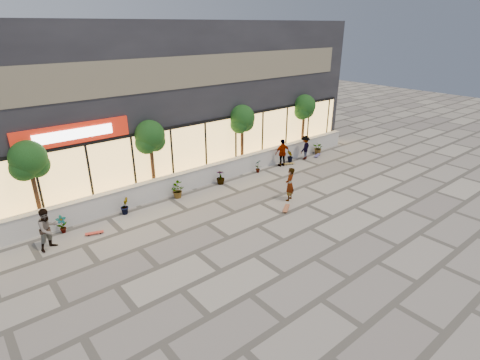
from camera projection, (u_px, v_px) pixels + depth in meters
ground at (310, 228)px, 16.43m from camera, size 80.00×80.00×0.00m
planter_wall at (216, 172)px, 21.22m from camera, size 22.00×0.42×1.04m
retail_building at (164, 93)px, 23.70m from camera, size 24.00×9.17×8.50m
shrub_a at (62, 225)px, 15.90m from camera, size 0.43×0.29×0.81m
shrub_b at (125, 206)px, 17.54m from camera, size 0.57×0.57×0.81m
shrub_c at (177, 190)px, 19.18m from camera, size 0.68×0.77×0.81m
shrub_d at (220, 177)px, 20.81m from camera, size 0.64×0.64×0.81m
shrub_e at (258, 166)px, 22.45m from camera, size 0.46×0.35×0.81m
shrub_f at (290, 156)px, 24.09m from camera, size 0.55×0.57×0.81m
shrub_g at (318, 148)px, 25.73m from camera, size 0.77×0.84×0.81m
tree_west at (29, 162)px, 15.50m from camera, size 1.60×1.50×3.92m
tree_midwest at (150, 139)px, 18.72m from camera, size 1.60×1.50×3.92m
tree_mideast at (242, 120)px, 22.23m from camera, size 1.60×1.50×3.92m
tree_east at (304, 108)px, 25.45m from camera, size 1.60×1.50×3.92m
skater_center at (290, 184)px, 18.73m from camera, size 0.75×0.64×1.74m
skater_left at (48, 229)px, 14.63m from camera, size 1.04×0.94×1.74m
skater_right_near at (283, 153)px, 23.28m from camera, size 1.10×0.65×1.75m
skater_right_far at (305, 148)px, 24.54m from camera, size 1.16×0.88×1.58m
skateboard_center at (286, 208)px, 18.01m from camera, size 0.85×0.68×0.11m
skateboard_left at (94, 233)px, 15.90m from camera, size 0.77×0.42×0.09m
skateboard_right_near at (289, 163)px, 23.83m from camera, size 0.73×0.44×0.09m
skateboard_right_far at (317, 155)px, 25.31m from camera, size 0.85×0.49×0.10m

